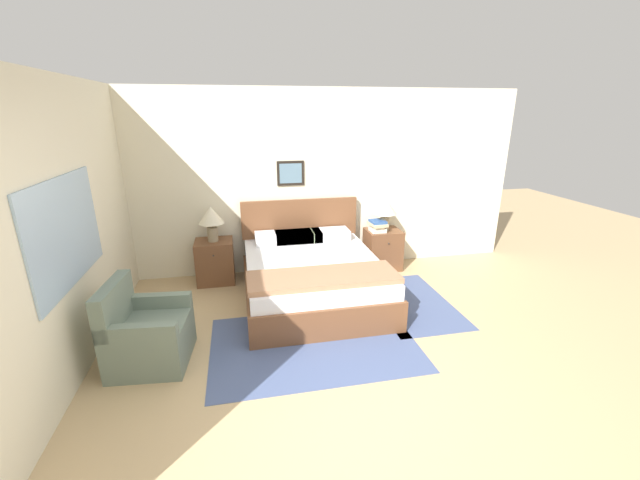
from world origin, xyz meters
TOP-DOWN VIEW (x-y plane):
  - ground_plane at (0.00, 0.00)m, footprint 16.00×16.00m
  - wall_back at (-0.00, 3.13)m, footprint 6.84×0.09m
  - wall_left at (-2.25, 1.54)m, footprint 0.08×5.50m
  - area_rug_main at (-0.09, 1.01)m, footprint 2.09×1.41m
  - area_rug_bedside at (1.28, 1.67)m, footprint 0.92×1.56m
  - bed at (0.09, 2.07)m, footprint 1.68×2.02m
  - armchair at (-1.69, 1.05)m, footprint 0.74×0.75m
  - nightstand_near_window at (-1.14, 2.83)m, footprint 0.51×0.46m
  - nightstand_by_door at (1.32, 2.83)m, footprint 0.51×0.46m
  - table_lamp_near_window at (-1.14, 2.83)m, footprint 0.34×0.34m
  - table_lamp_by_door at (1.32, 2.83)m, footprint 0.34×0.34m
  - book_thick_bottom at (1.20, 2.79)m, footprint 0.21×0.22m
  - book_hardcover_middle at (1.20, 2.79)m, footprint 0.21×0.24m
  - book_novel_upper at (1.20, 2.79)m, footprint 0.16×0.25m
  - book_slim_near_top at (1.20, 2.79)m, footprint 0.25×0.31m
  - book_paperback_top at (1.20, 2.79)m, footprint 0.22×0.24m

SIDE VIEW (x-z plane):
  - ground_plane at x=0.00m, z-range 0.00..0.00m
  - area_rug_main at x=-0.09m, z-range 0.00..0.01m
  - area_rug_bedside at x=1.28m, z-range 0.00..0.01m
  - armchair at x=-1.69m, z-range -0.12..0.70m
  - nightstand_near_window at x=-1.14m, z-range 0.00..0.60m
  - nightstand_by_door at x=1.32m, z-range 0.00..0.60m
  - bed at x=0.09m, z-range -0.24..0.84m
  - book_thick_bottom at x=1.20m, z-range 0.60..0.63m
  - book_hardcover_middle at x=1.20m, z-range 0.63..0.66m
  - book_novel_upper at x=1.20m, z-range 0.66..0.69m
  - book_slim_near_top at x=1.20m, z-range 0.69..0.73m
  - book_paperback_top at x=1.20m, z-range 0.73..0.77m
  - table_lamp_near_window at x=-1.14m, z-range 0.69..1.17m
  - table_lamp_by_door at x=1.32m, z-range 0.69..1.17m
  - wall_left at x=-2.25m, z-range 0.00..2.60m
  - wall_back at x=0.00m, z-range 0.00..2.60m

